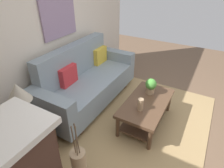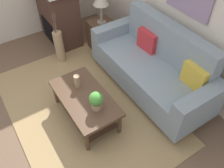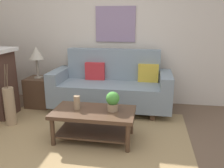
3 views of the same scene
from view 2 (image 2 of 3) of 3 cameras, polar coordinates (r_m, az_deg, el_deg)
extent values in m
plane|color=brown|center=(3.56, -13.73, -8.86)|extent=(8.80, 8.80, 0.00)
cube|color=#A38456|center=(3.64, -6.58, -5.51)|extent=(2.94, 2.05, 0.01)
cube|color=gray|center=(3.72, 8.92, 2.49)|extent=(1.72, 0.84, 0.40)
cube|color=gray|center=(3.61, 13.74, 9.95)|extent=(1.72, 0.20, 0.56)
cube|color=gray|center=(4.24, 0.72, 10.88)|extent=(0.20, 0.84, 0.60)
cube|color=gray|center=(3.24, 19.93, -5.96)|extent=(0.20, 0.84, 0.60)
cube|color=#513826|center=(4.33, 2.16, 5.67)|extent=(0.08, 0.74, 0.12)
cube|color=#513826|center=(3.58, 16.22, -7.59)|extent=(0.08, 0.74, 0.12)
cube|color=red|center=(3.78, 8.60, 10.38)|extent=(0.37, 0.14, 0.32)
cube|color=gold|center=(3.29, 19.37, 1.76)|extent=(0.36, 0.12, 0.32)
cube|color=#513826|center=(3.23, -6.66, -3.34)|extent=(1.10, 0.60, 0.05)
cube|color=#513826|center=(3.45, -6.27, -6.49)|extent=(0.98, 0.50, 0.02)
cylinder|color=#513826|center=(3.65, -13.49, -2.29)|extent=(0.06, 0.06, 0.38)
cylinder|color=#513826|center=(3.07, -6.07, -13.70)|extent=(0.06, 0.06, 0.38)
cylinder|color=#513826|center=(3.77, -6.59, 0.72)|extent=(0.06, 0.06, 0.38)
cylinder|color=#513826|center=(3.21, 1.87, -9.58)|extent=(0.06, 0.06, 0.38)
cylinder|color=tan|center=(3.30, -8.47, 0.72)|extent=(0.09, 0.09, 0.19)
cylinder|color=tan|center=(3.03, -3.81, -5.09)|extent=(0.14, 0.14, 0.10)
sphere|color=#4A9A3A|center=(2.94, -3.92, -3.57)|extent=(0.18, 0.18, 0.18)
cube|color=#513826|center=(4.59, -2.43, 11.66)|extent=(0.44, 0.44, 0.56)
cylinder|color=gray|center=(4.44, -2.54, 14.79)|extent=(0.16, 0.16, 0.02)
cylinder|color=gray|center=(4.36, -2.61, 16.66)|extent=(0.05, 0.05, 0.35)
cube|color=#472D23|center=(4.80, -12.82, 15.94)|extent=(0.90, 0.50, 1.10)
cube|color=black|center=(4.85, -15.12, 12.41)|extent=(0.52, 0.02, 0.44)
cylinder|color=tan|center=(4.34, -12.64, 8.73)|extent=(0.16, 0.16, 0.61)
cylinder|color=brown|center=(4.07, -13.61, 14.08)|extent=(0.03, 0.05, 0.36)
cylinder|color=brown|center=(4.10, -13.56, 14.33)|extent=(0.02, 0.02, 0.36)
cylinder|color=brown|center=(4.09, -14.01, 14.16)|extent=(0.04, 0.02, 0.36)
camera|label=1|loc=(4.35, -36.01, 30.00)|focal=30.15mm
camera|label=3|loc=(2.63, -70.61, -19.30)|focal=37.43mm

